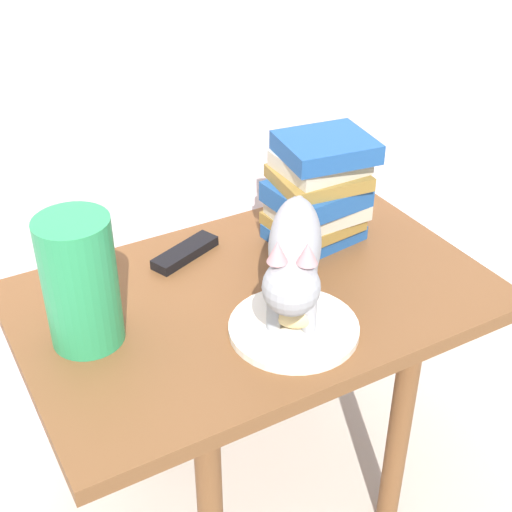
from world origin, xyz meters
The scene contains 8 objects.
ground_plane centered at (0.00, 0.00, 0.00)m, with size 6.00×6.00×0.00m, color #B2A899.
side_table centered at (0.00, 0.00, 0.47)m, with size 0.86×0.55×0.54m.
plate centered at (0.00, -0.13, 0.55)m, with size 0.22×0.22×0.01m, color silver.
bread_roll centered at (0.00, -0.13, 0.58)m, with size 0.08×0.06×0.05m, color #E0BC7A.
cat centered at (0.02, -0.09, 0.67)m, with size 0.30×0.41×0.23m.
book_stack centered at (0.20, 0.11, 0.65)m, with size 0.20×0.18×0.22m.
green_vase centered at (-0.31, 0.02, 0.66)m, with size 0.12×0.12×0.23m, color #288C51.
tv_remote centered at (-0.06, 0.17, 0.55)m, with size 0.15×0.04×0.02m, color black.
Camera 1 is at (-0.53, -0.93, 1.31)m, focal length 50.17 mm.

